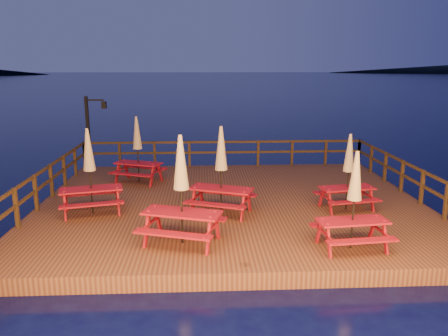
% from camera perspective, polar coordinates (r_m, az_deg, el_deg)
% --- Properties ---
extents(ground, '(500.00, 500.00, 0.00)m').
position_cam_1_polar(ground, '(14.14, 0.96, -5.80)').
color(ground, black).
rests_on(ground, ground).
extents(deck, '(12.00, 10.00, 0.40)m').
position_cam_1_polar(deck, '(14.07, 0.96, -5.03)').
color(deck, '#4B2718').
rests_on(deck, ground).
extents(deck_piles, '(11.44, 9.44, 1.40)m').
position_cam_1_polar(deck_piles, '(14.24, 0.96, -6.94)').
color(deck_piles, '#311F0F').
rests_on(deck_piles, ground).
extents(railing, '(11.80, 9.75, 1.10)m').
position_cam_1_polar(railing, '(15.52, 0.54, 0.43)').
color(railing, '#311F0F').
rests_on(railing, deck).
extents(lamp_post, '(0.85, 0.18, 3.00)m').
position_cam_1_polar(lamp_post, '(18.59, -16.88, 5.24)').
color(lamp_post, black).
rests_on(lamp_post, deck).
extents(picnic_table_0, '(2.04, 1.82, 2.50)m').
position_cam_1_polar(picnic_table_0, '(13.08, -17.13, -0.24)').
color(picnic_table_0, maroon).
rests_on(picnic_table_0, deck).
extents(picnic_table_1, '(2.20, 2.02, 2.56)m').
position_cam_1_polar(picnic_table_1, '(12.45, -0.38, -0.15)').
color(picnic_table_1, maroon).
rests_on(picnic_table_1, deck).
extents(picnic_table_2, '(2.09, 1.92, 2.43)m').
position_cam_1_polar(picnic_table_2, '(16.21, -11.22, 2.53)').
color(picnic_table_2, maroon).
rests_on(picnic_table_2, deck).
extents(picnic_table_3, '(1.77, 1.51, 2.35)m').
position_cam_1_polar(picnic_table_3, '(10.53, 16.63, -3.90)').
color(picnic_table_3, maroon).
rests_on(picnic_table_3, deck).
extents(picnic_table_4, '(1.79, 1.56, 2.29)m').
position_cam_1_polar(picnic_table_4, '(13.38, 15.92, -0.35)').
color(picnic_table_4, maroon).
rests_on(picnic_table_4, deck).
extents(picnic_table_5, '(2.25, 2.03, 2.67)m').
position_cam_1_polar(picnic_table_5, '(10.39, -5.60, -2.66)').
color(picnic_table_5, maroon).
rests_on(picnic_table_5, deck).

